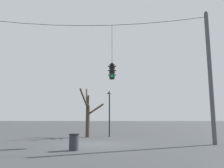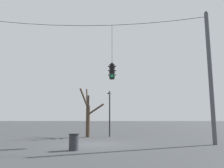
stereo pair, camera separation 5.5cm
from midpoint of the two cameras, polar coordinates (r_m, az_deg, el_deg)
The scene contains 7 objects.
ground_plane at distance 15.37m, azimuth -4.23°, elevation -15.40°, with size 200.00×200.00×0.00m, color #383A3D.
utility_pole_right at distance 16.67m, azimuth 24.19°, elevation 2.15°, with size 0.29×0.29×9.45m.
span_wire at distance 16.75m, azimuth -3.89°, elevation 15.58°, with size 15.86×0.03×0.56m.
traffic_light_over_intersection at distance 15.53m, azimuth -0.10°, elevation 3.36°, with size 0.58×0.58×4.03m.
street_lamp at distance 20.95m, azimuth -0.78°, elevation -5.08°, with size 0.44×0.76×4.32m.
bare_tree at distance 20.81m, azimuth -6.40°, elevation -7.57°, with size 2.29×3.28×4.67m.
trash_bin at distance 12.58m, azimuth -10.03°, elevation -14.68°, with size 0.57×0.57×0.90m.
Camera 1 is at (1.64, -15.18, 1.78)m, focal length 35.00 mm.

